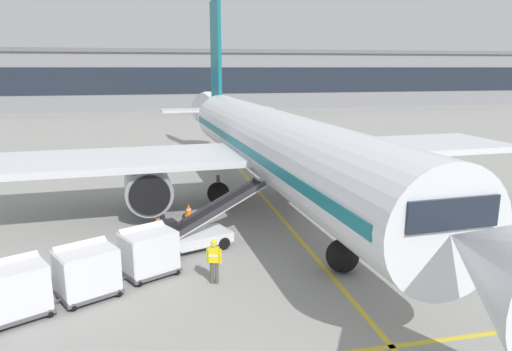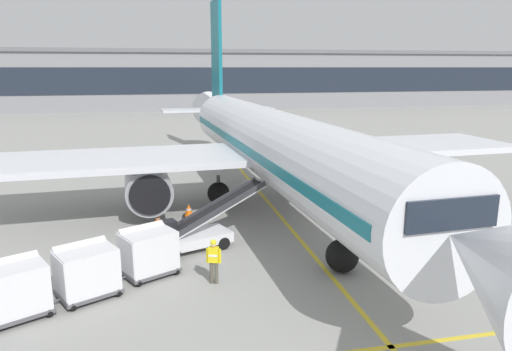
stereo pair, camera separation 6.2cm
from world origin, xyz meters
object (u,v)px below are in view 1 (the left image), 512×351
(belt_loader, at_px, (197,230))
(ground_crew_by_loader, at_px, (214,258))
(baggage_cart_third, at_px, (14,288))
(ground_crew_by_carts, at_px, (148,256))
(baggage_cart_second, at_px, (86,270))
(safety_cone_wingtip, at_px, (158,219))
(safety_cone_engine_keepout, at_px, (189,211))
(baggage_cart_lead, at_px, (148,251))
(parked_airplane, at_px, (270,144))

(belt_loader, distance_m, ground_crew_by_loader, 3.72)
(baggage_cart_third, distance_m, ground_crew_by_carts, 4.59)
(baggage_cart_second, distance_m, baggage_cart_third, 2.33)
(ground_crew_by_carts, distance_m, safety_cone_wingtip, 6.60)
(baggage_cart_third, xyz_separation_m, ground_crew_by_carts, (4.20, 1.86, -0.00))
(baggage_cart_second, distance_m, safety_cone_wingtip, 7.85)
(safety_cone_engine_keepout, bearing_deg, baggage_cart_lead, -106.24)
(parked_airplane, xyz_separation_m, baggage_cart_second, (-9.05, -9.96, -2.60))
(parked_airplane, height_order, safety_cone_wingtip, parked_airplane)
(belt_loader, height_order, baggage_cart_lead, belt_loader)
(baggage_cart_second, bearing_deg, ground_crew_by_loader, 1.00)
(baggage_cart_third, relative_size, safety_cone_wingtip, 4.33)
(baggage_cart_lead, xyz_separation_m, ground_crew_by_carts, (-0.01, -0.54, -0.00))
(ground_crew_by_loader, distance_m, ground_crew_by_carts, 2.54)
(ground_crew_by_carts, distance_m, safety_cone_engine_keepout, 7.93)
(baggage_cart_lead, height_order, ground_crew_by_carts, baggage_cart_lead)
(parked_airplane, height_order, belt_loader, parked_airplane)
(belt_loader, height_order, safety_cone_wingtip, belt_loader)
(belt_loader, relative_size, baggage_cart_third, 1.98)
(parked_airplane, relative_size, ground_crew_by_loader, 23.42)
(baggage_cart_third, relative_size, safety_cone_engine_keepout, 3.86)
(parked_airplane, bearing_deg, baggage_cart_second, -132.24)
(parked_airplane, height_order, baggage_cart_second, parked_airplane)
(ground_crew_by_loader, xyz_separation_m, safety_cone_engine_keepout, (-0.35, 8.40, -0.65))
(parked_airplane, distance_m, baggage_cart_lead, 11.33)
(baggage_cart_lead, distance_m, baggage_cart_third, 4.84)
(baggage_cart_third, bearing_deg, baggage_cart_second, 25.59)
(baggage_cart_third, relative_size, ground_crew_by_loader, 1.59)
(baggage_cart_second, bearing_deg, ground_crew_by_carts, 22.09)
(belt_loader, xyz_separation_m, baggage_cart_lead, (-2.12, -2.39, 0.16))
(ground_crew_by_carts, bearing_deg, baggage_cart_lead, 89.35)
(baggage_cart_lead, distance_m, ground_crew_by_carts, 0.54)
(ground_crew_by_carts, bearing_deg, safety_cone_wingtip, 86.47)
(baggage_cart_third, height_order, safety_cone_wingtip, baggage_cart_third)
(ground_crew_by_loader, bearing_deg, baggage_cart_lead, 151.41)
(parked_airplane, distance_m, safety_cone_engine_keepout, 6.04)
(baggage_cart_lead, bearing_deg, baggage_cart_third, -150.29)
(baggage_cart_third, height_order, ground_crew_by_loader, baggage_cart_third)
(baggage_cart_lead, xyz_separation_m, ground_crew_by_loader, (2.42, -1.32, -0.00))
(baggage_cart_third, bearing_deg, ground_crew_by_carts, 23.86)
(ground_crew_by_carts, bearing_deg, baggage_cart_third, -156.14)
(parked_airplane, height_order, safety_cone_engine_keepout, parked_airplane)
(belt_loader, distance_m, safety_cone_engine_keepout, 4.72)
(belt_loader, bearing_deg, safety_cone_engine_keepout, 90.71)
(ground_crew_by_loader, xyz_separation_m, safety_cone_wingtip, (-2.02, 7.32, -0.69))
(safety_cone_engine_keepout, bearing_deg, parked_airplane, 16.93)
(ground_crew_by_loader, distance_m, safety_cone_engine_keepout, 8.43)
(baggage_cart_lead, distance_m, ground_crew_by_loader, 2.75)
(baggage_cart_second, distance_m, ground_crew_by_carts, 2.27)
(baggage_cart_third, xyz_separation_m, safety_cone_wingtip, (4.60, 8.41, -0.69))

